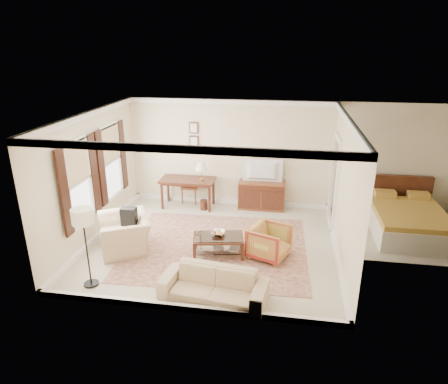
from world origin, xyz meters
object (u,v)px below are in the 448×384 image
(writing_desk, at_px, (188,183))
(striped_armchair, at_px, (269,240))
(sofa, at_px, (213,281))
(sideboard, at_px, (261,195))
(tv, at_px, (263,164))
(coffee_table, at_px, (218,241))
(club_armchair, at_px, (124,228))

(writing_desk, relative_size, striped_armchair, 1.88)
(writing_desk, bearing_deg, sofa, -70.00)
(sideboard, distance_m, sofa, 4.31)
(tv, relative_size, coffee_table, 0.88)
(striped_armchair, distance_m, sofa, 1.86)
(writing_desk, xyz_separation_m, sideboard, (2.00, 0.20, -0.31))
(coffee_table, xyz_separation_m, striped_armchair, (1.07, 0.08, 0.05))
(club_armchair, xyz_separation_m, sofa, (2.25, -1.48, -0.14))
(striped_armchair, bearing_deg, tv, 29.30)
(tv, distance_m, coffee_table, 2.94)
(striped_armchair, bearing_deg, sideboard, 29.24)
(striped_armchair, bearing_deg, writing_desk, 65.57)
(writing_desk, xyz_separation_m, sofa, (1.48, -4.08, -0.33))
(club_armchair, bearing_deg, tv, 105.99)
(coffee_table, bearing_deg, club_armchair, -177.81)
(sofa, bearing_deg, sideboard, 90.39)
(sideboard, relative_size, coffee_table, 1.08)
(sideboard, bearing_deg, striped_armchair, -82.16)
(sideboard, height_order, striped_armchair, striped_armchair)
(sideboard, height_order, club_armchair, club_armchair)
(writing_desk, distance_m, coffee_table, 2.85)
(tv, bearing_deg, striped_armchair, 97.90)
(tv, relative_size, striped_armchair, 1.30)
(tv, height_order, striped_armchair, tv)
(coffee_table, bearing_deg, sideboard, 75.30)
(club_armchair, bearing_deg, writing_desk, 134.53)
(writing_desk, bearing_deg, tv, 5.09)
(club_armchair, relative_size, sofa, 0.62)
(sideboard, height_order, tv, tv)
(club_armchair, bearing_deg, sideboard, 106.19)
(writing_desk, xyz_separation_m, coffee_table, (1.29, -2.52, -0.36))
(sideboard, xyz_separation_m, sofa, (-0.52, -4.27, -0.01))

